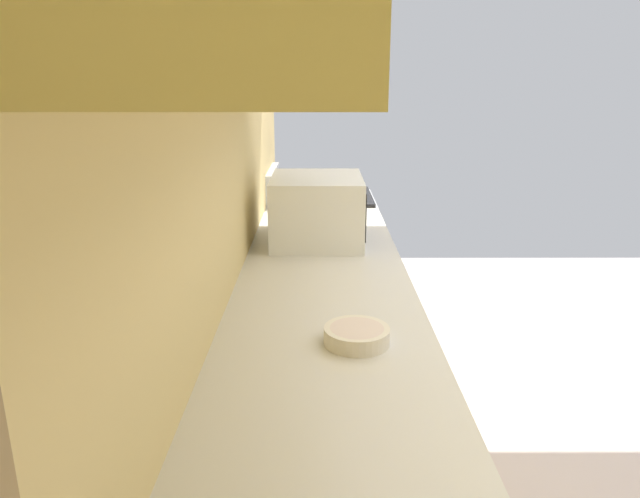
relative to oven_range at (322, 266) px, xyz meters
name	(u,v)px	position (x,y,z in m)	size (l,w,h in m)	color
wall_back	(204,148)	(-1.66, 0.38, 0.94)	(4.28, 0.12, 2.82)	#E5C57A
counter_run	(323,479)	(-2.01, 0.01, -0.01)	(3.45, 0.65, 0.91)	#E9D57C
oven_range	(322,266)	(0.00, 0.00, 0.00)	(0.59, 0.65, 1.09)	#B7BABF
microwave	(317,209)	(-0.97, 0.03, 0.59)	(0.47, 0.41, 0.29)	white
bowl	(357,335)	(-2.02, -0.09, 0.47)	(0.18, 0.18, 0.05)	silver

